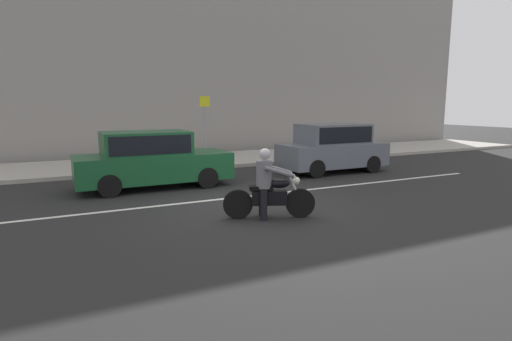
# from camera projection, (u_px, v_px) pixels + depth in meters

# --- Properties ---
(ground_plane) EXTENTS (80.00, 80.00, 0.00)m
(ground_plane) POSITION_uv_depth(u_px,v_px,m) (250.00, 205.00, 10.45)
(ground_plane) COLOR #242424
(sidewalk_slab) EXTENTS (40.00, 4.40, 0.14)m
(sidewalk_slab) POSITION_uv_depth(u_px,v_px,m) (169.00, 162.00, 17.52)
(sidewalk_slab) COLOR #A8A399
(sidewalk_slab) RESTS_ON ground_plane
(building_facade) EXTENTS (40.00, 1.40, 10.76)m
(building_facade) POSITION_uv_depth(u_px,v_px,m) (147.00, 44.00, 19.68)
(building_facade) COLOR gray
(building_facade) RESTS_ON ground_plane
(lane_marking_stripe) EXTENTS (18.00, 0.14, 0.01)m
(lane_marking_stripe) POSITION_uv_depth(u_px,v_px,m) (235.00, 198.00, 11.24)
(lane_marking_stripe) COLOR silver
(lane_marking_stripe) RESTS_ON ground_plane
(motorcycle_with_rider_gray) EXTENTS (1.96, 0.97, 1.57)m
(motorcycle_with_rider_gray) POSITION_uv_depth(u_px,v_px,m) (269.00, 190.00, 9.15)
(motorcycle_with_rider_gray) COLOR black
(motorcycle_with_rider_gray) RESTS_ON ground_plane
(parked_sedan_forest_green) EXTENTS (4.56, 1.82, 1.72)m
(parked_sedan_forest_green) POSITION_uv_depth(u_px,v_px,m) (151.00, 159.00, 12.44)
(parked_sedan_forest_green) COLOR #164C28
(parked_sedan_forest_green) RESTS_ON ground_plane
(parked_hatchback_slate_gray) EXTENTS (4.05, 1.76, 1.80)m
(parked_hatchback_slate_gray) POSITION_uv_depth(u_px,v_px,m) (333.00, 147.00, 15.32)
(parked_hatchback_slate_gray) COLOR slate
(parked_hatchback_slate_gray) RESTS_ON ground_plane
(street_sign_post) EXTENTS (0.44, 0.08, 2.75)m
(street_sign_post) POSITION_uv_depth(u_px,v_px,m) (205.00, 121.00, 17.86)
(street_sign_post) COLOR gray
(street_sign_post) RESTS_ON sidewalk_slab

